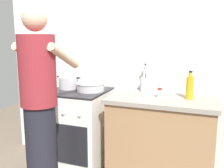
{
  "coord_description": "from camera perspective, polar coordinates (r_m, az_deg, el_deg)",
  "views": [
    {
      "loc": [
        0.94,
        -2.21,
        1.46
      ],
      "look_at": [
        0.05,
        0.12,
        1.0
      ],
      "focal_mm": 41.01,
      "sensor_mm": 36.0,
      "label": 1
    }
  ],
  "objects": [
    {
      "name": "back_wall",
      "position": [
        2.81,
        5.65,
        6.13
      ],
      "size": [
        3.2,
        0.1,
        2.5
      ],
      "color": "silver",
      "rests_on": "ground"
    },
    {
      "name": "mixing_bowl",
      "position": [
        2.69,
        -4.8,
        -0.54
      ],
      "size": [
        0.3,
        0.3,
        0.09
      ],
      "color": "#B7B7BC",
      "rests_on": "stove_range"
    },
    {
      "name": "oil_bottle",
      "position": [
        2.43,
        16.96,
        -0.67
      ],
      "size": [
        0.07,
        0.07,
        0.26
      ],
      "color": "gold",
      "rests_on": "countertop"
    },
    {
      "name": "person",
      "position": [
        2.23,
        -15.8,
        -5.51
      ],
      "size": [
        0.41,
        0.5,
        1.7
      ],
      "color": "black",
      "rests_on": "ground"
    },
    {
      "name": "pot",
      "position": [
        2.84,
        -9.67,
        0.29
      ],
      "size": [
        0.28,
        0.21,
        0.13
      ],
      "color": "#B2B2B7",
      "rests_on": "stove_range"
    },
    {
      "name": "utensil_crock",
      "position": [
        2.66,
        7.48,
        0.3
      ],
      "size": [
        0.1,
        0.1,
        0.32
      ],
      "color": "silver",
      "rests_on": "countertop"
    },
    {
      "name": "countertop",
      "position": [
        2.59,
        10.9,
        -12.62
      ],
      "size": [
        1.0,
        0.6,
        0.9
      ],
      "color": "#99724C",
      "rests_on": "ground"
    },
    {
      "name": "spice_bottle",
      "position": [
        2.42,
        10.56,
        -1.98
      ],
      "size": [
        0.04,
        0.04,
        0.09
      ],
      "color": "silver",
      "rests_on": "countertop"
    },
    {
      "name": "stove_range",
      "position": [
        2.87,
        -7.41,
        -10.27
      ],
      "size": [
        0.6,
        0.62,
        0.9
      ],
      "color": "white",
      "rests_on": "ground"
    }
  ]
}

